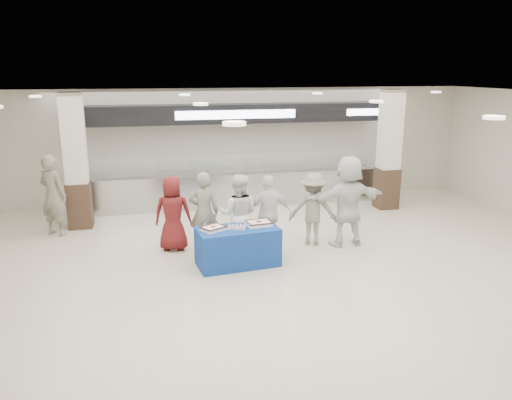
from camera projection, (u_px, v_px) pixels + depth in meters
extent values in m
plane|color=beige|center=(289.00, 281.00, 8.98)|extent=(14.00, 14.00, 0.00)
cube|color=#B4B7BB|center=(235.00, 189.00, 13.97)|extent=(8.00, 0.80, 0.90)
cube|color=#B4B7BB|center=(235.00, 173.00, 13.85)|extent=(8.00, 0.85, 0.04)
cube|color=white|center=(237.00, 163.00, 13.48)|extent=(7.60, 0.02, 0.50)
cube|color=black|center=(234.00, 113.00, 13.43)|extent=(8.40, 0.70, 0.50)
cube|color=white|center=(237.00, 115.00, 13.09)|extent=(3.20, 0.03, 0.22)
cube|color=white|center=(371.00, 112.00, 13.89)|extent=(1.40, 0.03, 0.18)
cube|color=#322116|center=(80.00, 205.00, 11.96)|extent=(0.55, 0.55, 1.10)
cube|color=beige|center=(74.00, 138.00, 11.56)|extent=(0.50, 0.50, 2.10)
cube|color=#322116|center=(386.00, 188.00, 13.65)|extent=(0.55, 0.55, 1.10)
cube|color=beige|center=(390.00, 130.00, 13.25)|extent=(0.50, 0.50, 2.10)
cube|color=navy|center=(238.00, 247.00, 9.65)|extent=(1.63, 0.96, 0.75)
cube|color=white|center=(213.00, 229.00, 9.43)|extent=(0.52, 0.49, 0.06)
cube|color=#401F12|center=(213.00, 226.00, 9.41)|extent=(0.52, 0.49, 0.02)
cylinder|color=#AB1818|center=(213.00, 227.00, 9.42)|extent=(0.13, 0.13, 0.01)
cube|color=white|center=(259.00, 224.00, 9.72)|extent=(0.50, 0.40, 0.07)
cube|color=#401F12|center=(259.00, 221.00, 9.71)|extent=(0.50, 0.40, 0.02)
cylinder|color=#AB1818|center=(259.00, 222.00, 9.71)|extent=(0.11, 0.11, 0.01)
cube|color=#B7B6BC|center=(237.00, 228.00, 9.53)|extent=(0.41, 0.35, 0.01)
imported|color=maroon|center=(173.00, 213.00, 10.38)|extent=(0.86, 0.64, 1.59)
imported|color=slate|center=(204.00, 212.00, 10.31)|extent=(0.68, 0.52, 1.69)
imported|color=white|center=(239.00, 214.00, 10.17)|extent=(0.98, 0.87, 1.67)
imported|color=white|center=(269.00, 214.00, 10.31)|extent=(0.99, 0.51, 1.62)
imported|color=slate|center=(313.00, 209.00, 10.72)|extent=(1.16, 0.89, 1.58)
imported|color=white|center=(348.00, 201.00, 10.63)|extent=(1.87, 0.74, 1.96)
imported|color=slate|center=(53.00, 195.00, 11.30)|extent=(0.82, 0.76, 1.88)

